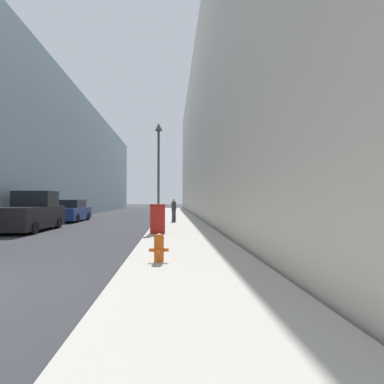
% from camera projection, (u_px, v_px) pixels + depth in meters
% --- Properties ---
extents(sidewalk_right, '(3.34, 60.00, 0.15)m').
position_uv_depth(sidewalk_right, '(178.00, 220.00, 23.28)').
color(sidewalk_right, '#B7B2A8').
rests_on(sidewalk_right, ground).
extents(building_left_glass, '(12.00, 60.00, 12.47)m').
position_uv_depth(building_left_glass, '(23.00, 154.00, 30.33)').
color(building_left_glass, '#849EB2').
rests_on(building_left_glass, ground).
extents(building_right_stone, '(12.00, 60.00, 17.52)m').
position_uv_depth(building_right_stone, '(249.00, 133.00, 32.01)').
color(building_right_stone, beige).
rests_on(building_right_stone, ground).
extents(fire_hydrant, '(0.48, 0.36, 0.69)m').
position_uv_depth(fire_hydrant, '(159.00, 247.00, 7.32)').
color(fire_hydrant, '#D15614').
rests_on(fire_hydrant, sidewalk_right).
extents(trash_bin, '(0.67, 0.57, 1.31)m').
position_uv_depth(trash_bin, '(158.00, 218.00, 13.52)').
color(trash_bin, red).
rests_on(trash_bin, sidewalk_right).
extents(lamppost, '(0.42, 0.42, 5.72)m').
position_uv_depth(lamppost, '(159.00, 162.00, 16.40)').
color(lamppost, '#4C4C51').
rests_on(lamppost, sidewalk_right).
extents(pickup_truck, '(2.21, 4.98, 2.14)m').
position_uv_depth(pickup_truck, '(29.00, 214.00, 15.91)').
color(pickup_truck, black).
rests_on(pickup_truck, ground).
extents(parked_sedan_near, '(1.97, 4.61, 1.64)m').
position_uv_depth(parked_sedan_near, '(71.00, 211.00, 22.80)').
color(parked_sedan_near, navy).
rests_on(parked_sedan_near, ground).
extents(pedestrian_on_sidewalk, '(0.32, 0.21, 1.57)m').
position_uv_depth(pedestrian_on_sidewalk, '(174.00, 210.00, 20.56)').
color(pedestrian_on_sidewalk, '#2D3347').
rests_on(pedestrian_on_sidewalk, sidewalk_right).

